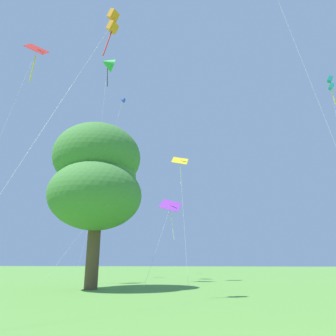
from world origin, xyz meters
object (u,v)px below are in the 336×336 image
at_px(kite_yellow_diamond, 180,166).
at_px(kite_red_high, 34,58).
at_px(tree_right_cluster, 97,176).
at_px(kite_teal_box, 331,84).
at_px(kite_green_small, 108,64).
at_px(kite_orange_box, 112,23).
at_px(kite_blue_delta, 122,100).
at_px(kite_purple_streamer, 171,211).
at_px(kite_pink_low, 117,186).

relative_size(kite_yellow_diamond, kite_red_high, 0.57).
xyz_separation_m(kite_yellow_diamond, tree_right_cluster, (-3.71, -10.28, -3.60)).
height_order(kite_teal_box, kite_green_small, kite_teal_box).
bearing_deg(kite_orange_box, kite_blue_delta, 111.40).
relative_size(kite_orange_box, kite_green_small, 0.61).
distance_m(kite_red_high, kite_purple_streamer, 18.16).
xyz_separation_m(kite_red_high, tree_right_cluster, (7.60, -1.60, -11.73)).
bearing_deg(kite_yellow_diamond, kite_purple_streamer, -111.19).
distance_m(kite_pink_low, tree_right_cluster, 16.24).
xyz_separation_m(kite_yellow_diamond, kite_green_small, (-7.93, -1.14, 12.24)).
distance_m(kite_green_small, kite_purple_streamer, 18.47).
relative_size(kite_red_high, kite_purple_streamer, 2.86).
xyz_separation_m(kite_yellow_diamond, kite_blue_delta, (-13.30, 16.55, 17.96)).
bearing_deg(kite_red_high, kite_teal_box, 38.54).
distance_m(kite_teal_box, kite_green_small, 32.66).
height_order(kite_teal_box, kite_red_high, kite_teal_box).
height_order(kite_red_high, kite_blue_delta, kite_blue_delta).
height_order(kite_teal_box, kite_pink_low, kite_teal_box).
height_order(kite_pink_low, tree_right_cluster, kite_pink_low).
bearing_deg(kite_purple_streamer, kite_yellow_diamond, 68.81).
distance_m(kite_pink_low, kite_purple_streamer, 11.17).
height_order(kite_teal_box, kite_yellow_diamond, kite_teal_box).
relative_size(kite_green_small, tree_right_cluster, 2.19).
relative_size(kite_blue_delta, kite_green_small, 1.23).
height_order(kite_red_high, kite_green_small, kite_green_small).
relative_size(kite_green_small, kite_purple_streamer, 3.29).
distance_m(kite_green_small, tree_right_cluster, 18.77).
bearing_deg(kite_pink_low, kite_teal_box, 21.46).
bearing_deg(kite_blue_delta, kite_purple_streamer, -55.03).
xyz_separation_m(kite_green_small, tree_right_cluster, (4.22, -9.15, -15.84)).
height_order(kite_blue_delta, tree_right_cluster, kite_blue_delta).
height_order(kite_red_high, tree_right_cluster, kite_red_high).
distance_m(kite_pink_low, kite_green_small, 13.97).
bearing_deg(kite_green_small, kite_yellow_diamond, 8.16).
bearing_deg(kite_purple_streamer, kite_orange_box, -89.26).
distance_m(kite_teal_box, kite_blue_delta, 32.98).
bearing_deg(kite_green_small, kite_red_high, -114.11).
bearing_deg(kite_green_small, tree_right_cluster, -65.22).
bearing_deg(tree_right_cluster, kite_yellow_diamond, 70.17).
xyz_separation_m(kite_pink_low, tree_right_cluster, (4.93, -15.13, -3.23)).
relative_size(kite_yellow_diamond, kite_blue_delta, 0.40).
bearing_deg(kite_purple_streamer, kite_blue_delta, 124.97).
distance_m(kite_orange_box, kite_teal_box, 40.19).
bearing_deg(kite_yellow_diamond, tree_right_cluster, -109.83).
height_order(kite_blue_delta, kite_green_small, kite_blue_delta).
bearing_deg(kite_teal_box, kite_orange_box, -121.86).
height_order(kite_purple_streamer, tree_right_cluster, tree_right_cluster).
bearing_deg(kite_red_high, kite_purple_streamer, 33.57).
xyz_separation_m(kite_teal_box, kite_yellow_diamond, (-19.63, -15.96, -16.12)).
relative_size(kite_purple_streamer, tree_right_cluster, 0.67).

